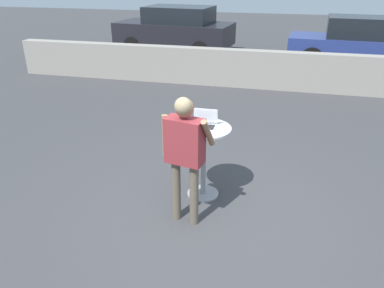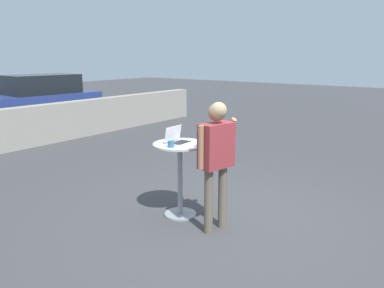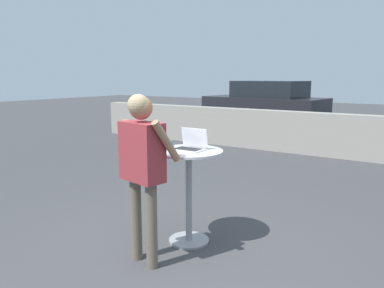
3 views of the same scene
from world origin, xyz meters
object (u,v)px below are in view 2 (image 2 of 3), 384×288
Objects in this scene: laptop at (178,140)px; coffee_mug at (171,144)px; cafe_table at (180,167)px; standing_person at (216,150)px; parked_car_near_street at (39,98)px.

coffee_mug is at bearing -162.62° from laptop.
standing_person is at bearing -98.03° from cafe_table.
coffee_mug is at bearing -170.42° from cafe_table.
parked_car_near_street reaches higher than coffee_mug.
laptop reaches higher than cafe_table.
parked_car_near_street is (3.28, 9.36, -0.25)m from standing_person.
coffee_mug is (-0.23, -0.07, -0.01)m from laptop.
laptop is (-0.00, 0.03, 0.38)m from cafe_table.
standing_person is at bearing -109.31° from parked_car_near_street.
standing_person is (-0.09, -0.65, 0.36)m from cafe_table.
laptop is 0.20× the size of standing_person.
parked_car_near_street reaches higher than cafe_table.
cafe_table is at bearing 9.58° from coffee_mug.
standing_person reaches higher than cafe_table.
cafe_table is at bearing 81.97° from standing_person.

